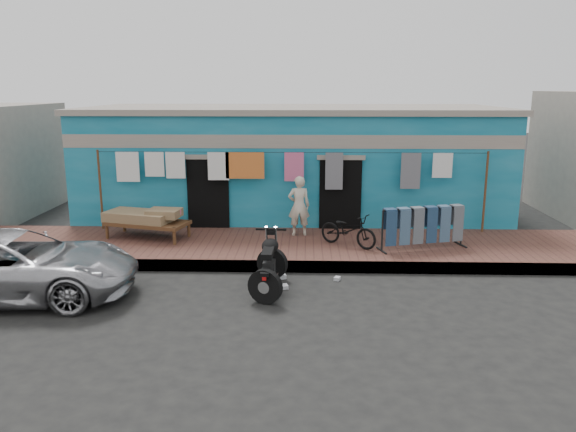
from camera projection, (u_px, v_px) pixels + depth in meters
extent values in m
plane|color=black|center=(285.00, 298.00, 10.71)|extent=(80.00, 80.00, 0.00)
cube|color=brown|center=(289.00, 248.00, 13.60)|extent=(28.00, 3.00, 0.25)
cube|color=gray|center=(287.00, 267.00, 12.19)|extent=(28.00, 0.10, 0.25)
cube|color=#0E6989|center=(293.00, 165.00, 17.16)|extent=(12.00, 5.00, 3.20)
cube|color=#9E9384|center=(291.00, 141.00, 14.57)|extent=(12.00, 0.14, 0.35)
cube|color=#9E9384|center=(293.00, 109.00, 16.78)|extent=(12.20, 5.20, 0.16)
cube|color=black|center=(208.00, 198.00, 14.90)|extent=(1.10, 0.10, 2.10)
cube|color=black|center=(340.00, 199.00, 14.79)|extent=(1.10, 0.10, 2.10)
cylinder|color=brown|center=(100.00, 190.00, 14.71)|extent=(0.06, 0.06, 2.10)
cylinder|color=brown|center=(485.00, 192.00, 14.40)|extent=(0.06, 0.06, 2.10)
cylinder|color=black|center=(291.00, 152.00, 14.33)|extent=(10.00, 0.01, 0.01)
cube|color=silver|center=(128.00, 167.00, 14.55)|extent=(0.60, 0.02, 0.78)
cube|color=silver|center=(154.00, 164.00, 14.51)|extent=(0.50, 0.02, 0.64)
cube|color=silver|center=(175.00, 165.00, 14.50)|extent=(0.50, 0.02, 0.69)
cube|color=silver|center=(218.00, 166.00, 14.47)|extent=(0.55, 0.02, 0.72)
cube|color=#CC4C26|center=(245.00, 165.00, 14.44)|extent=(1.00, 0.02, 0.68)
cube|color=#CB5883|center=(294.00, 167.00, 14.41)|extent=(0.50, 0.02, 0.74)
cube|color=slate|center=(334.00, 171.00, 14.40)|extent=(0.45, 0.02, 0.96)
cube|color=slate|center=(411.00, 171.00, 14.34)|extent=(0.50, 0.02, 0.93)
cube|color=silver|center=(443.00, 165.00, 14.28)|extent=(0.50, 0.02, 0.63)
imported|color=#B0B0B5|center=(12.00, 265.00, 10.59)|extent=(4.88, 2.57, 1.32)
imported|color=beige|center=(299.00, 206.00, 14.13)|extent=(0.58, 0.42, 1.52)
imported|color=black|center=(348.00, 226.00, 13.21)|extent=(1.51, 1.29, 0.96)
cube|color=silver|center=(281.00, 276.00, 11.79)|extent=(0.25, 0.22, 0.09)
cube|color=silver|center=(337.00, 279.00, 11.69)|extent=(0.15, 0.17, 0.07)
cube|color=silver|center=(284.00, 287.00, 11.22)|extent=(0.19, 0.21, 0.07)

